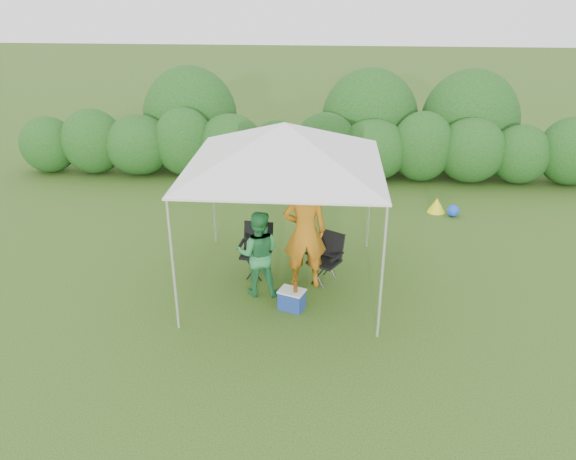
# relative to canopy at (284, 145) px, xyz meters

# --- Properties ---
(ground) EXTENTS (70.00, 70.00, 0.00)m
(ground) POSITION_rel_canopy_xyz_m (0.00, -0.50, -2.46)
(ground) COLOR #3B5C1D
(hedge) EXTENTS (15.08, 1.53, 1.80)m
(hedge) POSITION_rel_canopy_xyz_m (0.04, 5.50, -1.64)
(hedge) COLOR #21531A
(hedge) RESTS_ON ground
(canopy) EXTENTS (3.10, 3.10, 2.83)m
(canopy) POSITION_rel_canopy_xyz_m (0.00, 0.00, 0.00)
(canopy) COLOR silver
(canopy) RESTS_ON ground
(chair_right) EXTENTS (0.68, 0.67, 0.87)m
(chair_right) POSITION_rel_canopy_xyz_m (0.72, 0.15, -1.97)
(chair_right) COLOR black
(chair_right) RESTS_ON ground
(chair_left) EXTENTS (0.61, 0.56, 0.92)m
(chair_left) POSITION_rel_canopy_xyz_m (-0.52, 0.33, -1.94)
(chair_left) COLOR black
(chair_left) RESTS_ON ground
(man) EXTENTS (0.81, 0.61, 2.02)m
(man) POSITION_rel_canopy_xyz_m (0.34, -0.06, -1.45)
(man) COLOR #C26C16
(man) RESTS_ON ground
(woman) EXTENTS (0.73, 0.57, 1.48)m
(woman) POSITION_rel_canopy_xyz_m (-0.40, -0.38, -1.72)
(woman) COLOR #2A8143
(woman) RESTS_ON ground
(cooler) EXTENTS (0.47, 0.41, 0.33)m
(cooler) POSITION_rel_canopy_xyz_m (0.18, -0.83, -2.29)
(cooler) COLOR navy
(cooler) RESTS_ON ground
(bottle) EXTENTS (0.07, 0.07, 0.25)m
(bottle) POSITION_rel_canopy_xyz_m (0.24, -0.87, -2.00)
(bottle) COLOR #592D0C
(bottle) RESTS_ON cooler
(lawn_toy) EXTENTS (0.66, 0.55, 0.33)m
(lawn_toy) POSITION_rel_canopy_xyz_m (3.24, 3.33, -2.31)
(lawn_toy) COLOR yellow
(lawn_toy) RESTS_ON ground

